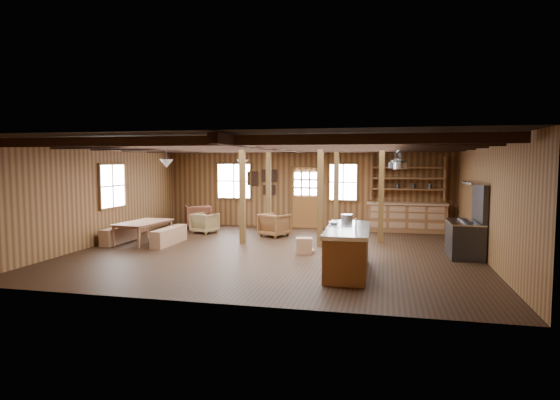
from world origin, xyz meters
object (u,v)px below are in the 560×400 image
armchair_c (205,223)px  kitchen_island (348,250)px  dining_table (145,232)px  armchair_a (198,216)px  commercial_range (467,232)px  armchair_b (275,225)px

armchair_c → kitchen_island: bearing=156.4°
dining_table → armchair_a: (0.20, 3.35, 0.09)m
commercial_range → armchair_b: size_ratio=2.31×
kitchen_island → armchair_a: bearing=134.5°
commercial_range → armchair_c: bearing=164.1°
kitchen_island → dining_table: 6.28m
commercial_range → dining_table: (-8.55, 0.02, -0.30)m
kitchen_island → armchair_a: size_ratio=2.93×
dining_table → armchair_b: size_ratio=2.19×
dining_table → armchair_b: (3.30, 1.99, 0.05)m
commercial_range → armchair_a: bearing=158.0°
kitchen_island → armchair_a: kitchen_island is taller
kitchen_island → armchair_c: (-4.93, 4.38, -0.15)m
kitchen_island → dining_table: (-5.87, 2.22, -0.17)m
dining_table → armchair_a: armchair_a is taller
kitchen_island → armchair_b: 4.94m
kitchen_island → armchair_c: size_ratio=3.52×
armchair_a → armchair_c: (0.74, -1.19, -0.07)m
commercial_range → armchair_c: 7.91m
armchair_a → commercial_range: bearing=127.7°
kitchen_island → armchair_a: 7.95m
armchair_a → armchair_c: armchair_a is taller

